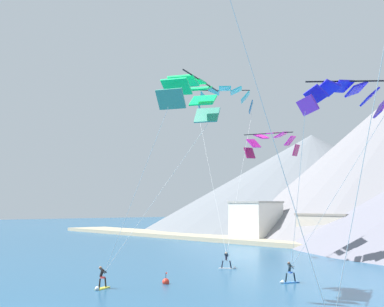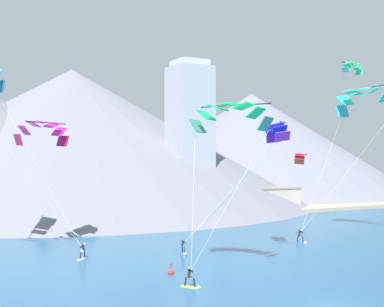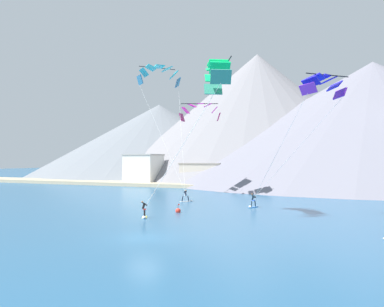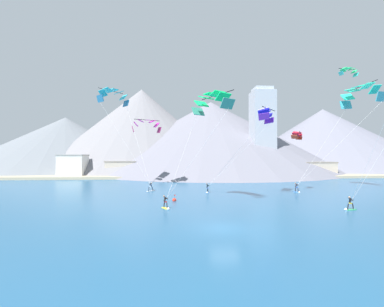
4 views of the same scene
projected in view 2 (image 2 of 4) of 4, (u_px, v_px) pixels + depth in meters
The scene contains 18 objects.
ground_plane at pixel (326, 304), 36.25m from camera, with size 400.00×400.00×0.00m, color #23567F.
kitesurfer_near_lead at pixel (301, 239), 62.91m from camera, with size 0.71×1.78×1.76m.
kitesurfer_near_trail at pixel (84, 254), 52.89m from camera, with size 1.56×1.47×1.70m.
kitesurfer_far_left at pixel (192, 282), 40.95m from camera, with size 1.17×1.72×1.69m.
kitesurfer_far_right at pixel (184, 250), 55.42m from camera, with size 0.82×1.78×1.70m.
parafoil_kite_near_lead at pixel (364, 99), 71.99m from camera, with size 15.27×8.41×18.35m.
parafoil_kite_far_left at pixel (230, 114), 47.20m from camera, with size 8.55×7.49×13.56m.
parafoil_kite_far_right at pixel (276, 131), 56.07m from camera, with size 10.59×7.39×12.54m.
parafoil_kite_distant_high_outer at pixel (352, 67), 70.54m from camera, with size 3.97×1.76×1.50m.
parafoil_kite_distant_low_drift at pixel (42, 130), 59.32m from camera, with size 6.33×3.88×2.86m.
parafoil_kite_distant_mid_solo at pixel (300, 157), 63.76m from camera, with size 3.21×3.67×1.43m.
race_marker_buoy at pixel (171, 272), 45.90m from camera, with size 0.56×0.56×1.02m.
shoreline_strip at pixel (78, 222), 81.52m from camera, with size 180.00×10.00×0.70m, color tan.
shore_building_promenade_mid at pixel (274, 199), 102.16m from camera, with size 9.93×4.74×4.55m.
shore_building_quay_east at pixel (82, 206), 84.37m from camera, with size 9.16×6.69×4.86m.
highrise_tower at pixel (190, 138), 99.13m from camera, with size 7.00×7.00×28.35m.
mountain_peak_west_ridge at pixel (72, 136), 119.59m from camera, with size 106.01×106.01×30.12m.
mountain_peak_east_shoulder at pixel (252, 144), 153.49m from camera, with size 91.19×91.19×28.84m.
Camera 2 is at (-26.21, -26.80, 9.83)m, focal length 50.00 mm.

